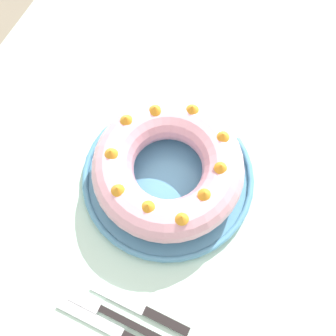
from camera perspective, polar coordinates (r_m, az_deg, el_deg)
ground_plane at (r=1.65m, az=1.40°, el=-11.08°), size 8.00×8.00×0.00m
dining_table at (r=1.01m, az=2.24°, el=-3.47°), size 1.37×1.05×0.75m
serving_dish at (r=0.92m, az=0.00°, el=-1.19°), size 0.34×0.34×0.02m
bundt_cake at (r=0.88m, az=0.00°, el=0.02°), size 0.29×0.29×0.09m
fork at (r=0.87m, az=-6.60°, el=-17.42°), size 0.02×0.21×0.01m
serving_knife at (r=0.87m, az=-5.34°, el=-19.68°), size 0.02×0.23×0.01m
cake_knife at (r=0.87m, az=-2.69°, el=-17.04°), size 0.02×0.19×0.01m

